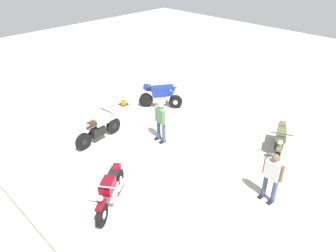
{
  "coord_description": "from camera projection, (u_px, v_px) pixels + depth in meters",
  "views": [
    {
      "loc": [
        -6.6,
        6.45,
        6.54
      ],
      "look_at": [
        0.33,
        -0.6,
        0.75
      ],
      "focal_mm": 33.97,
      "sensor_mm": 36.0,
      "label": 1
    }
  ],
  "objects": [
    {
      "name": "ground_plane",
      "position": [
        163.0,
        154.0,
        11.27
      ],
      "size": [
        40.0,
        40.0,
        0.0
      ],
      "primitive_type": "plane",
      "color": "#B7B2A8"
    },
    {
      "name": "motorcycle_maroon_cruiser",
      "position": [
        111.0,
        190.0,
        8.85
      ],
      "size": [
        1.29,
        1.79,
        1.09
      ],
      "rotation": [
        0.0,
        0.0,
        2.18
      ],
      "color": "black",
      "rests_on": "ground"
    },
    {
      "name": "curb_edge",
      "position": [
        39.0,
        223.0,
        8.39
      ],
      "size": [
        14.0,
        0.3,
        0.15
      ],
      "primitive_type": "cube",
      "color": "#9C978F",
      "rests_on": "ground"
    },
    {
      "name": "motorcycle_olive_vintage",
      "position": [
        280.0,
        141.0,
        11.11
      ],
      "size": [
        0.99,
        1.85,
        1.07
      ],
      "rotation": [
        0.0,
        0.0,
        1.99
      ],
      "color": "black",
      "rests_on": "ground"
    },
    {
      "name": "person_in_green_shirt",
      "position": [
        161.0,
        119.0,
        11.56
      ],
      "size": [
        0.63,
        0.35,
        1.6
      ],
      "rotation": [
        0.0,
        0.0,
        1.45
      ],
      "color": "#384772",
      "rests_on": "ground"
    },
    {
      "name": "motorcycle_silver_cruiser",
      "position": [
        98.0,
        129.0,
        11.74
      ],
      "size": [
        0.7,
        2.09,
        1.09
      ],
      "rotation": [
        0.0,
        0.0,
        4.82
      ],
      "color": "black",
      "rests_on": "ground"
    },
    {
      "name": "traffic_cone",
      "position": [
        123.0,
        99.0,
        14.51
      ],
      "size": [
        0.36,
        0.36,
        0.53
      ],
      "color": "black",
      "rests_on": "ground"
    },
    {
      "name": "motorcycle_blue_sportbike",
      "position": [
        161.0,
        95.0,
        14.14
      ],
      "size": [
        1.67,
        1.33,
        1.14
      ],
      "rotation": [
        0.0,
        0.0,
        3.79
      ],
      "color": "black",
      "rests_on": "ground"
    },
    {
      "name": "person_in_white_shirt",
      "position": [
        272.0,
        175.0,
        8.85
      ],
      "size": [
        0.63,
        0.34,
        1.58
      ],
      "rotation": [
        0.0,
        0.0,
        1.48
      ],
      "color": "#384772",
      "rests_on": "ground"
    }
  ]
}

